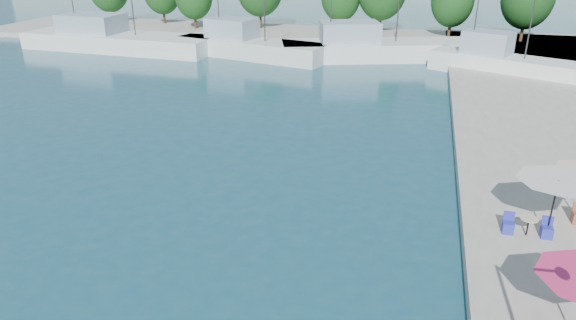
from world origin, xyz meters
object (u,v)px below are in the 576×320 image
(trawler_04, at_px, (503,64))
(umbrella_white, at_px, (557,187))
(trawler_01, at_px, (115,40))
(trawler_02, at_px, (248,46))
(trawler_03, at_px, (372,49))

(trawler_04, relative_size, umbrella_white, 4.53)
(trawler_01, xyz_separation_m, trawler_02, (15.67, 0.33, 0.00))
(trawler_03, relative_size, umbrella_white, 6.57)
(trawler_02, xyz_separation_m, trawler_03, (12.66, 2.14, -0.00))
(trawler_02, bearing_deg, trawler_01, -164.11)
(trawler_02, relative_size, trawler_04, 1.24)
(trawler_01, height_order, umbrella_white, trawler_01)
(trawler_01, height_order, trawler_02, same)
(trawler_02, distance_m, trawler_04, 24.97)
(trawler_02, distance_m, trawler_03, 12.84)
(trawler_02, relative_size, umbrella_white, 5.60)
(trawler_03, distance_m, trawler_04, 12.94)
(trawler_03, height_order, trawler_04, same)
(trawler_04, height_order, umbrella_white, trawler_04)
(trawler_03, distance_m, umbrella_white, 35.78)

